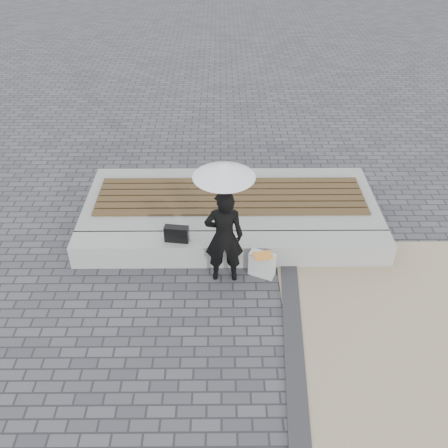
{
  "coord_description": "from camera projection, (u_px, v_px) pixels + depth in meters",
  "views": [
    {
      "loc": [
        -0.17,
        -4.52,
        5.13
      ],
      "look_at": [
        -0.13,
        1.17,
        1.0
      ],
      "focal_mm": 40.16,
      "sensor_mm": 36.0,
      "label": 1
    }
  ],
  "objects": [
    {
      "name": "edging_band",
      "position": [
        295.0,
        365.0,
        6.27
      ],
      "size": [
        0.61,
        5.2,
        0.04
      ],
      "primitive_type": "cube",
      "rotation": [
        0.0,
        0.0,
        -0.07
      ],
      "color": "#303032",
      "rests_on": "ground"
    },
    {
      "name": "parasol",
      "position": [
        224.0,
        170.0,
        6.52
      ],
      "size": [
        0.84,
        0.84,
        1.07
      ],
      "rotation": [
        0.0,
        0.0,
        -0.21
      ],
      "color": "#ACABB0",
      "rests_on": "ground"
    },
    {
      "name": "woman",
      "position": [
        224.0,
        237.0,
        7.17
      ],
      "size": [
        0.57,
        0.37,
        1.55
      ],
      "primitive_type": "imported",
      "rotation": [
        0.0,
        0.0,
        3.15
      ],
      "color": "black",
      "rests_on": "ground"
    },
    {
      "name": "ground",
      "position": [
        234.0,
        336.0,
        6.68
      ],
      "size": [
        80.0,
        80.0,
        0.0
      ],
      "primitive_type": "plane",
      "color": "#4A4B4F",
      "rests_on": "ground"
    },
    {
      "name": "timber_platform",
      "position": [
        231.0,
        206.0,
        8.82
      ],
      "size": [
        5.0,
        2.0,
        0.4
      ],
      "primitive_type": "cube",
      "color": "#959691",
      "rests_on": "ground"
    },
    {
      "name": "seating_ledge",
      "position": [
        232.0,
        249.0,
        7.85
      ],
      "size": [
        5.0,
        0.45,
        0.4
      ],
      "primitive_type": "cube",
      "color": "#A7A8A2",
      "rests_on": "ground"
    },
    {
      "name": "canvas_tote",
      "position": [
        262.0,
        264.0,
        7.55
      ],
      "size": [
        0.42,
        0.31,
        0.41
      ],
      "primitive_type": "cube",
      "rotation": [
        0.0,
        0.0,
        -0.44
      ],
      "color": "beige",
      "rests_on": "ground"
    },
    {
      "name": "handbag",
      "position": [
        177.0,
        234.0,
        7.62
      ],
      "size": [
        0.38,
        0.18,
        0.26
      ],
      "primitive_type": "cube",
      "rotation": [
        0.0,
        0.0,
        -0.13
      ],
      "color": "black",
      "rests_on": "seating_ledge"
    },
    {
      "name": "timber_decking",
      "position": [
        231.0,
        196.0,
        8.69
      ],
      "size": [
        4.6,
        1.2,
        0.04
      ],
      "primitive_type": null,
      "color": "brown",
      "rests_on": "timber_platform"
    },
    {
      "name": "magazine",
      "position": [
        263.0,
        256.0,
        7.39
      ],
      "size": [
        0.31,
        0.25,
        0.01
      ],
      "primitive_type": "cube",
      "rotation": [
        0.0,
        0.0,
        0.2
      ],
      "color": "#D54628",
      "rests_on": "canvas_tote"
    }
  ]
}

